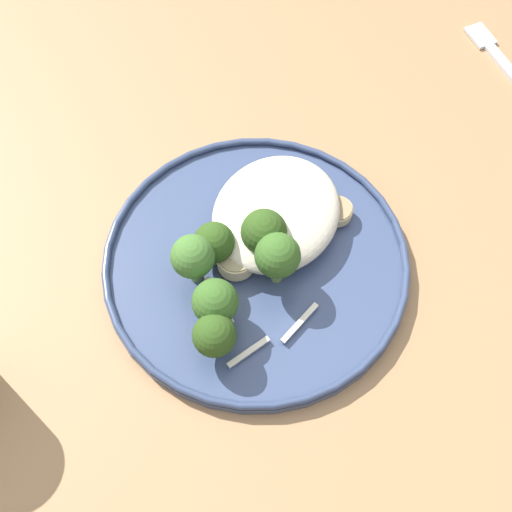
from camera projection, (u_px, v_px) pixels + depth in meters
The scene contains 19 objects.
ground at pixel (264, 447), 1.30m from camera, with size 6.00×6.00×0.00m, color #2D2B28.
wooden_dining_table at pixel (270, 297), 0.72m from camera, with size 1.40×1.00×0.74m.
dinner_plate at pixel (256, 262), 0.64m from camera, with size 0.29×0.29×0.02m.
noodle_bed at pixel (276, 213), 0.65m from camera, with size 0.14×0.12×0.04m.
seared_scallop_right_edge at pixel (267, 221), 0.65m from camera, with size 0.03×0.03×0.02m.
seared_scallop_on_noodles at pixel (282, 248), 0.64m from camera, with size 0.03×0.03×0.02m.
seared_scallop_front_small at pixel (277, 198), 0.66m from camera, with size 0.03×0.03×0.02m.
seared_scallop_large_seared at pixel (236, 260), 0.63m from camera, with size 0.04×0.04×0.02m.
seared_scallop_rear_pale at pixel (233, 214), 0.66m from camera, with size 0.02×0.02×0.01m.
seared_scallop_tiny_bay at pixel (337, 211), 0.66m from camera, with size 0.03×0.03×0.01m.
broccoli_floret_left_leaning at pixel (214, 243), 0.62m from camera, with size 0.04×0.04×0.05m.
broccoli_floret_front_edge at pixel (212, 335), 0.57m from camera, with size 0.04×0.04×0.05m.
broccoli_floret_beside_noodles at pixel (193, 257), 0.60m from camera, with size 0.04×0.04×0.06m.
broccoli_floret_small_sprig at pixel (263, 234), 0.62m from camera, with size 0.04×0.04×0.06m.
broccoli_floret_tall_stalk at pixel (278, 256), 0.60m from camera, with size 0.04×0.04×0.06m.
broccoli_floret_rear_charred at pixel (215, 302), 0.58m from camera, with size 0.04×0.04×0.06m.
onion_sliver_long_sliver at pixel (219, 300), 0.62m from camera, with size 0.05×0.01×0.00m, color silver.
onion_sliver_curled_piece at pixel (300, 323), 0.61m from camera, with size 0.05×0.01×0.00m, color silver.
onion_sliver_short_strip at pixel (248, 352), 0.59m from camera, with size 0.04×0.01×0.00m, color silver.
Camera 1 is at (-0.29, -0.13, 1.31)m, focal length 47.69 mm.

